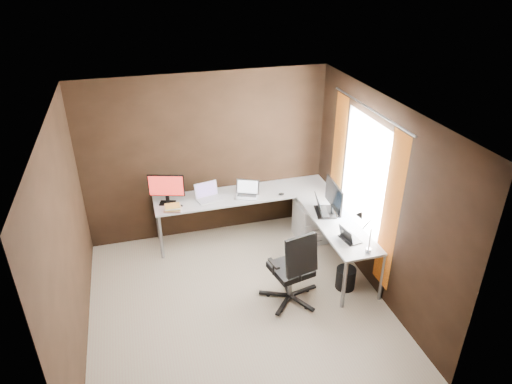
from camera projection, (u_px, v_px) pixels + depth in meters
room at (263, 210)px, 5.29m from camera, size 3.60×3.60×2.50m
desk at (277, 208)px, 6.52m from camera, size 2.65×2.25×0.73m
drawer_pedestal at (311, 221)px, 6.93m from camera, size 0.42×0.50×0.60m
monitor_left at (166, 188)px, 6.43m from camera, size 0.50×0.21×0.44m
monitor_right at (334, 197)px, 6.14m from camera, size 0.16×0.59×0.48m
laptop_white at (208, 195)px, 6.64m from camera, size 0.39×0.32×0.23m
laptop_silver at (247, 193)px, 6.71m from camera, size 0.41×0.36×0.23m
laptop_black_big at (323, 209)px, 6.28m from camera, size 0.33×0.41×0.24m
laptop_black_small at (348, 237)px, 5.69m from camera, size 0.23×0.30×0.18m
book_stack at (173, 208)px, 6.35m from camera, size 0.27×0.24×0.07m
mouse_left at (180, 206)px, 6.44m from camera, size 0.10×0.08×0.03m
mouse_corner at (281, 194)px, 6.75m from camera, size 0.10×0.08×0.03m
desk_lamp at (364, 228)px, 5.37m from camera, size 0.18×0.20×0.52m
office_chair at (292, 280)px, 5.67m from camera, size 0.59×0.61×1.05m
wastebasket at (346, 278)px, 5.97m from camera, size 0.29×0.29×0.29m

